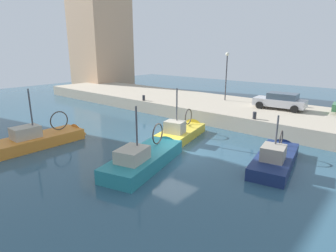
{
  "coord_description": "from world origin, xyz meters",
  "views": [
    {
      "loc": [
        -12.73,
        -10.49,
        6.43
      ],
      "look_at": [
        1.52,
        1.71,
        1.2
      ],
      "focal_mm": 29.95,
      "sensor_mm": 36.0,
      "label": 1
    }
  ],
  "objects": [
    {
      "name": "quay_streetlamp",
      "position": [
        13.0,
        3.73,
        4.45
      ],
      "size": [
        0.36,
        0.36,
        4.83
      ],
      "color": "#38383D",
      "rests_on": "quay_wall"
    },
    {
      "name": "parked_car_silver",
      "position": [
        12.27,
        -2.18,
        1.94
      ],
      "size": [
        2.27,
        4.44,
        1.44
      ],
      "color": "#B7B7BC",
      "rests_on": "quay_wall"
    },
    {
      "name": "fishing_boat_orange",
      "position": [
        -4.37,
        7.97,
        0.11
      ],
      "size": [
        6.71,
        2.35,
        4.86
      ],
      "color": "orange",
      "rests_on": "ground"
    },
    {
      "name": "fishing_boat_teal",
      "position": [
        -2.16,
        0.11,
        0.1
      ],
      "size": [
        7.02,
        3.67,
        4.52
      ],
      "color": "teal",
      "rests_on": "ground"
    },
    {
      "name": "mooring_bollard_north",
      "position": [
        7.35,
        10.0,
        1.48
      ],
      "size": [
        0.28,
        0.28,
        0.55
      ],
      "primitive_type": "cylinder",
      "color": "#2D2D33",
      "rests_on": "quay_wall"
    },
    {
      "name": "waterfront_building_west_mid",
      "position": [
        16.37,
        28.83,
        9.84
      ],
      "size": [
        7.82,
        7.72,
        19.64
      ],
      "color": "tan",
      "rests_on": "ground"
    },
    {
      "name": "fishing_boat_yellow",
      "position": [
        3.4,
        1.81,
        0.11
      ],
      "size": [
        5.84,
        3.12,
        4.69
      ],
      "color": "gold",
      "rests_on": "ground"
    },
    {
      "name": "fishing_boat_navy",
      "position": [
        2.72,
        -5.46,
        0.1
      ],
      "size": [
        6.46,
        2.85,
        3.86
      ],
      "color": "navy",
      "rests_on": "ground"
    },
    {
      "name": "quay_wall",
      "position": [
        11.5,
        0.0,
        0.6
      ],
      "size": [
        9.0,
        56.0,
        1.2
      ],
      "primitive_type": "cube",
      "color": "#ADA08C",
      "rests_on": "ground"
    },
    {
      "name": "water_surface",
      "position": [
        0.0,
        0.0,
        0.0
      ],
      "size": [
        80.0,
        80.0,
        0.0
      ],
      "primitive_type": "plane",
      "color": "#2D5166",
      "rests_on": "ground"
    },
    {
      "name": "mooring_bollard_mid",
      "position": [
        7.35,
        -2.0,
        1.48
      ],
      "size": [
        0.28,
        0.28,
        0.55
      ],
      "primitive_type": "cylinder",
      "color": "#2D2D33",
      "rests_on": "quay_wall"
    }
  ]
}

